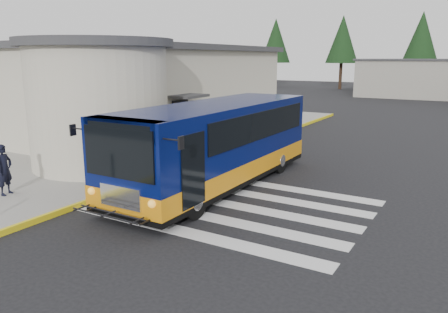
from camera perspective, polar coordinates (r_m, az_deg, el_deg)
The scene contains 8 objects.
ground at distance 13.50m, azimuth 4.05°, elevation -5.63°, with size 140.00×140.00×0.00m, color black.
sidewalk at distance 21.76m, azimuth -12.56°, elevation 1.36°, with size 10.00×34.00×0.15m, color gray.
curb_strip at distance 18.77m, azimuth -1.46°, elevation -0.11°, with size 0.12×34.00×0.16m, color yellow.
station_building at distance 24.80m, azimuth -11.34°, elevation 8.59°, with size 12.70×18.70×4.80m.
crosswalk at distance 13.06m, azimuth 0.48°, elevation -6.22°, with size 8.00×5.35×0.01m.
transit_bus at distance 14.59m, azimuth -1.01°, elevation 1.21°, with size 3.60×9.90×2.79m.
pedestrian_a at distance 14.85m, azimuth -26.75°, elevation -1.54°, with size 0.57×0.38×1.57m, color black.
pedestrian_b at distance 16.70m, azimuth -16.51°, elevation 0.69°, with size 0.74×0.58×1.53m, color black.
Camera 1 is at (5.74, -11.46, 4.24)m, focal length 35.00 mm.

